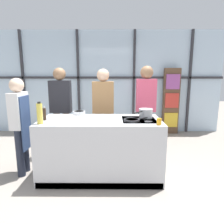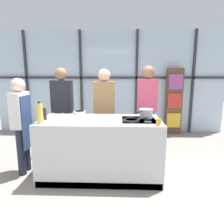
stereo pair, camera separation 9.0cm
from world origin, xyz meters
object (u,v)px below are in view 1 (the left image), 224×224
(white_plate, at_px, (76,117))
(pepper_grinder, at_px, (45,114))
(saucepan, at_px, (146,113))
(chef, at_px, (20,121))
(spectator_center_left, at_px, (103,106))
(spectator_center_right, at_px, (146,103))
(spectator_far_left, at_px, (61,105))
(juice_glass_near, at_px, (159,122))
(oil_bottle, at_px, (40,113))
(mixing_bowl, at_px, (79,113))
(frying_pan, at_px, (132,120))

(white_plate, relative_size, pepper_grinder, 1.21)
(saucepan, bearing_deg, chef, -177.82)
(chef, distance_m, spectator_center_left, 1.54)
(white_plate, bearing_deg, saucepan, -1.25)
(spectator_center_right, relative_size, saucepan, 5.21)
(spectator_center_right, relative_size, white_plate, 6.94)
(spectator_far_left, xyz_separation_m, white_plate, (0.45, -0.74, -0.07))
(spectator_far_left, bearing_deg, saucepan, 154.01)
(pepper_grinder, xyz_separation_m, juice_glass_near, (1.70, -0.27, -0.05))
(oil_bottle, xyz_separation_m, pepper_grinder, (-0.01, 0.22, -0.05))
(spectator_center_right, distance_m, mixing_bowl, 1.37)
(spectator_center_left, xyz_separation_m, oil_bottle, (-0.84, -1.17, 0.09))
(spectator_center_left, distance_m, white_plate, 0.85)
(spectator_center_right, relative_size, frying_pan, 4.52)
(spectator_center_left, distance_m, juice_glass_near, 1.49)
(chef, distance_m, juice_glass_near, 2.17)
(spectator_far_left, height_order, saucepan, spectator_far_left)
(chef, xyz_separation_m, frying_pan, (1.78, -0.17, 0.05))
(frying_pan, distance_m, oil_bottle, 1.35)
(mixing_bowl, height_order, oil_bottle, oil_bottle)
(frying_pan, relative_size, mixing_bowl, 1.91)
(spectator_center_left, bearing_deg, frying_pan, 115.69)
(frying_pan, height_order, juice_glass_near, juice_glass_near)
(pepper_grinder, bearing_deg, spectator_center_right, 29.08)
(spectator_far_left, relative_size, pepper_grinder, 8.21)
(chef, relative_size, frying_pan, 3.98)
(white_plate, distance_m, juice_glass_near, 1.34)
(mixing_bowl, bearing_deg, spectator_center_right, 25.07)
(juice_glass_near, bearing_deg, white_plate, 159.09)
(white_plate, height_order, mixing_bowl, mixing_bowl)
(saucepan, bearing_deg, spectator_center_left, 133.41)
(frying_pan, height_order, mixing_bowl, mixing_bowl)
(spectator_center_left, xyz_separation_m, mixing_bowl, (-0.39, -0.58, -0.02))
(chef, distance_m, saucepan, 2.02)
(oil_bottle, relative_size, juice_glass_near, 3.36)
(spectator_center_left, distance_m, frying_pan, 1.13)
(saucepan, xyz_separation_m, oil_bottle, (-1.57, -0.40, 0.07))
(white_plate, xyz_separation_m, oil_bottle, (-0.44, -0.43, 0.14))
(spectator_center_left, relative_size, spectator_center_right, 0.97)
(spectator_center_left, height_order, spectator_center_right, spectator_center_right)
(saucepan, distance_m, juice_glass_near, 0.47)
(white_plate, bearing_deg, spectator_far_left, 120.87)
(saucepan, xyz_separation_m, white_plate, (-1.13, 0.02, -0.07))
(white_plate, relative_size, oil_bottle, 0.81)
(white_plate, xyz_separation_m, pepper_grinder, (-0.45, -0.20, 0.09))
(spectator_center_right, relative_size, juice_glass_near, 18.98)
(chef, bearing_deg, white_plate, 96.54)
(spectator_far_left, relative_size, spectator_center_right, 0.98)
(oil_bottle, relative_size, pepper_grinder, 1.48)
(spectator_center_left, height_order, juice_glass_near, spectator_center_left)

